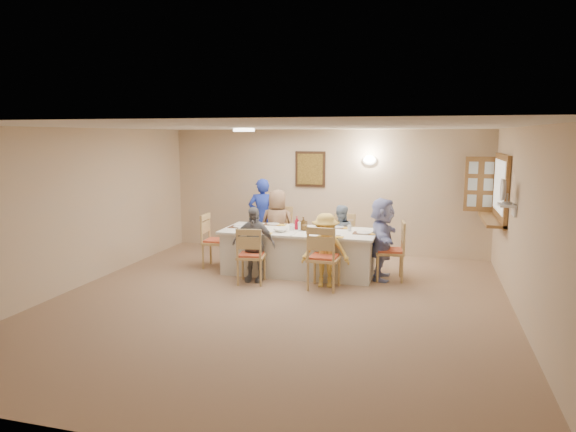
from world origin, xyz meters
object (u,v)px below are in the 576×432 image
(diner_back_left, at_px, (277,226))
(diner_back_right, at_px, (340,236))
(dining_table, at_px, (299,252))
(condiment_ketchup, at_px, (297,223))
(chair_front_right, at_px, (324,257))
(caregiver, at_px, (262,217))
(desk_fan, at_px, (505,195))
(chair_back_right, at_px, (341,239))
(chair_right_end, at_px, (390,250))
(chair_left_end, at_px, (217,241))
(diner_front_left, at_px, (254,244))
(serving_hatch, at_px, (501,189))
(chair_front_left, at_px, (251,255))
(diner_right_end, at_px, (382,239))
(chair_back_left, at_px, (279,234))
(diner_front_right, at_px, (325,250))

(diner_back_left, height_order, diner_back_right, diner_back_left)
(dining_table, relative_size, condiment_ketchup, 11.35)
(chair_front_right, bearing_deg, caregiver, -47.44)
(diner_back_left, distance_m, condiment_ketchup, 0.85)
(chair_front_right, relative_size, caregiver, 0.66)
(diner_back_right, bearing_deg, chair_front_right, 82.20)
(desk_fan, bearing_deg, chair_back_right, 150.56)
(diner_back_left, bearing_deg, chair_right_end, 160.00)
(chair_left_end, distance_m, diner_back_left, 1.19)
(diner_front_left, xyz_separation_m, caregiver, (-0.45, 1.83, 0.15))
(chair_back_right, xyz_separation_m, chair_right_end, (0.95, -0.80, 0.02))
(serving_hatch, xyz_separation_m, dining_table, (-3.29, -0.69, -1.12))
(chair_back_right, height_order, chair_left_end, chair_left_end)
(chair_back_right, height_order, condiment_ketchup, condiment_ketchup)
(dining_table, relative_size, chair_front_left, 2.83)
(desk_fan, relative_size, chair_front_right, 0.29)
(desk_fan, height_order, diner_right_end, desk_fan)
(chair_front_right, bearing_deg, dining_table, -50.81)
(serving_hatch, bearing_deg, chair_back_left, 178.41)
(chair_back_right, relative_size, chair_left_end, 0.96)
(chair_back_left, bearing_deg, dining_table, -56.61)
(dining_table, distance_m, diner_back_left, 0.96)
(chair_front_right, height_order, diner_back_right, diner_back_right)
(serving_hatch, bearing_deg, caregiver, 173.98)
(chair_back_right, bearing_deg, chair_right_end, -30.42)
(chair_front_right, height_order, condiment_ketchup, chair_front_right)
(diner_back_left, relative_size, condiment_ketchup, 5.92)
(diner_right_end, bearing_deg, caregiver, 63.20)
(chair_front_right, relative_size, chair_left_end, 1.04)
(chair_back_left, xyz_separation_m, chair_front_right, (1.20, -1.60, -0.01))
(chair_front_right, relative_size, chair_right_end, 1.03)
(diner_front_left, bearing_deg, caregiver, 102.54)
(diner_back_left, distance_m, diner_back_right, 1.21)
(desk_fan, xyz_separation_m, caregiver, (-4.23, 1.81, -0.78))
(chair_back_left, relative_size, diner_front_right, 0.87)
(diner_front_right, distance_m, diner_right_end, 1.07)
(diner_front_right, bearing_deg, chair_front_right, -97.46)
(chair_back_right, distance_m, diner_front_right, 1.48)
(diner_back_right, xyz_separation_m, caregiver, (-1.65, 0.47, 0.21))
(chair_front_left, bearing_deg, desk_fan, 173.66)
(diner_front_left, height_order, diner_right_end, diner_right_end)
(chair_right_end, bearing_deg, chair_left_end, -97.16)
(chair_front_left, bearing_deg, diner_front_right, 177.22)
(chair_front_left, xyz_separation_m, diner_front_right, (1.20, 0.12, 0.12))
(desk_fan, height_order, chair_front_left, desk_fan)
(diner_front_right, distance_m, caregiver, 2.47)
(condiment_ketchup, bearing_deg, chair_left_end, -178.11)
(diner_front_right, bearing_deg, chair_left_end, 154.99)
(chair_back_right, xyz_separation_m, diner_back_right, (0.00, -0.12, 0.09))
(diner_back_left, relative_size, diner_back_right, 1.22)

